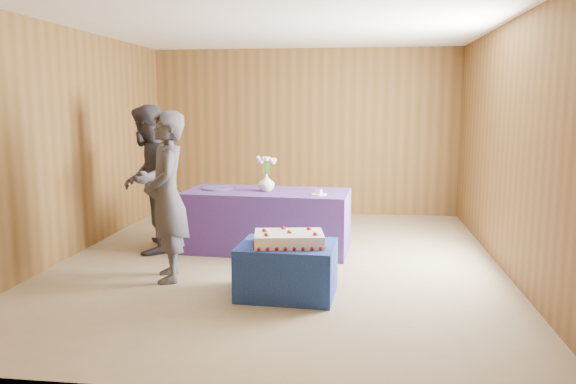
% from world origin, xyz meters
% --- Properties ---
extents(ground, '(6.00, 6.00, 0.00)m').
position_xyz_m(ground, '(0.00, 0.00, 0.00)').
color(ground, gray).
rests_on(ground, ground).
extents(room_shell, '(5.04, 6.04, 2.72)m').
position_xyz_m(room_shell, '(0.00, 0.00, 1.80)').
color(room_shell, brown).
rests_on(room_shell, ground).
extents(cake_table, '(0.93, 0.75, 0.50)m').
position_xyz_m(cake_table, '(0.25, -1.11, 0.25)').
color(cake_table, '#1B4899').
rests_on(cake_table, ground).
extents(serving_table, '(2.05, 1.03, 0.75)m').
position_xyz_m(serving_table, '(-0.21, 0.51, 0.38)').
color(serving_table, '#522E80').
rests_on(serving_table, ground).
extents(sheet_cake, '(0.73, 0.56, 0.16)m').
position_xyz_m(sheet_cake, '(0.27, -1.14, 0.56)').
color(sheet_cake, white).
rests_on(sheet_cake, cake_table).
extents(vase, '(0.24, 0.24, 0.21)m').
position_xyz_m(vase, '(-0.22, 0.50, 0.85)').
color(vase, white).
rests_on(vase, serving_table).
extents(flower_spray, '(0.25, 0.25, 0.20)m').
position_xyz_m(flower_spray, '(-0.22, 0.50, 1.12)').
color(flower_spray, '#34722D').
rests_on(flower_spray, vase).
extents(platter, '(0.45, 0.45, 0.02)m').
position_xyz_m(platter, '(-0.86, 0.58, 0.76)').
color(platter, '#584B96').
rests_on(platter, serving_table).
extents(plate, '(0.23, 0.23, 0.01)m').
position_xyz_m(plate, '(0.44, 0.28, 0.76)').
color(plate, white).
rests_on(plate, serving_table).
extents(cake_slice, '(0.07, 0.07, 0.07)m').
position_xyz_m(cake_slice, '(0.44, 0.28, 0.79)').
color(cake_slice, white).
rests_on(cake_slice, plate).
extents(knife, '(0.26, 0.10, 0.00)m').
position_xyz_m(knife, '(0.46, 0.15, 0.75)').
color(knife, silver).
rests_on(knife, serving_table).
extents(guest_left, '(0.61, 0.74, 1.74)m').
position_xyz_m(guest_left, '(-1.03, -0.79, 0.87)').
color(guest_left, '#3C3C47').
rests_on(guest_left, ground).
extents(guest_right, '(0.77, 0.94, 1.80)m').
position_xyz_m(guest_right, '(-1.63, 0.25, 0.90)').
color(guest_right, '#35343E').
rests_on(guest_right, ground).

